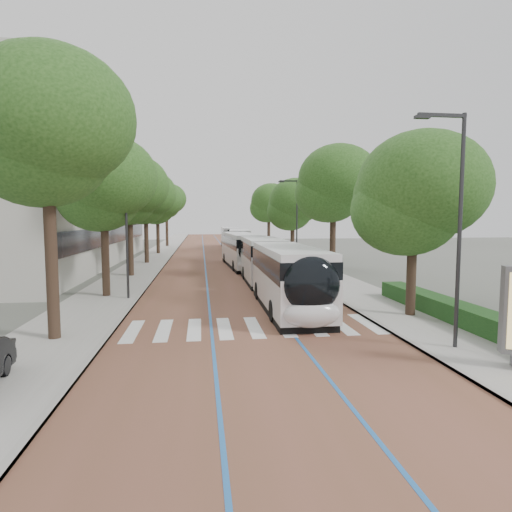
{
  "coord_description": "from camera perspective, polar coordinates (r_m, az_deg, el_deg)",
  "views": [
    {
      "loc": [
        -1.99,
        -16.61,
        4.6
      ],
      "look_at": [
        1.23,
        8.31,
        2.4
      ],
      "focal_mm": 30.0,
      "sensor_mm": 36.0,
      "label": 1
    }
  ],
  "objects": [
    {
      "name": "sidewalk_left",
      "position": [
        57.06,
        -12.89,
        0.31
      ],
      "size": [
        4.0,
        140.0,
        0.12
      ],
      "primitive_type": "cube",
      "color": "gray",
      "rests_on": "ground"
    },
    {
      "name": "lamp_post_left",
      "position": [
        24.95,
        -16.88,
        3.69
      ],
      "size": [
        0.14,
        0.14,
        8.0
      ],
      "primitive_type": "cylinder",
      "color": "#28282A",
      "rests_on": "sidewalk_left"
    },
    {
      "name": "bus_queued_0",
      "position": [
        40.45,
        -1.89,
        0.78
      ],
      "size": [
        3.15,
        12.51,
        3.2
      ],
      "rotation": [
        0.0,
        0.0,
        0.05
      ],
      "color": "silver",
      "rests_on": "ground"
    },
    {
      "name": "trees_right",
      "position": [
        39.19,
        7.01,
        7.31
      ],
      "size": [
        5.87,
        47.78,
        9.42
      ],
      "color": "black",
      "rests_on": "ground"
    },
    {
      "name": "trees_left",
      "position": [
        42.58,
        -14.94,
        7.79
      ],
      "size": [
        5.91,
        60.89,
        10.11
      ],
      "color": "black",
      "rests_on": "ground"
    },
    {
      "name": "ground",
      "position": [
        17.35,
        -0.52,
        -10.37
      ],
      "size": [
        160.0,
        160.0,
        0.0
      ],
      "primitive_type": "plane",
      "color": "#51544C",
      "rests_on": "ground"
    },
    {
      "name": "streetlight_far",
      "position": [
        39.56,
        5.22,
        5.3
      ],
      "size": [
        1.82,
        0.2,
        8.0
      ],
      "color": "#28282A",
      "rests_on": "sidewalk_right"
    },
    {
      "name": "kerb_left",
      "position": [
        56.91,
        -10.99,
        0.33
      ],
      "size": [
        0.2,
        140.0,
        0.14
      ],
      "primitive_type": "cube",
      "color": "gray",
      "rests_on": "ground"
    },
    {
      "name": "streetlight_near",
      "position": [
        16.11,
        25.06,
        5.32
      ],
      "size": [
        1.82,
        0.2,
        8.0
      ],
      "color": "#28282A",
      "rests_on": "sidewalk_right"
    },
    {
      "name": "sidewalk_right",
      "position": [
        57.58,
        2.14,
        0.48
      ],
      "size": [
        4.0,
        140.0,
        0.12
      ],
      "primitive_type": "cube",
      "color": "gray",
      "rests_on": "ground"
    },
    {
      "name": "bus_queued_1",
      "position": [
        54.8,
        -2.25,
        1.89
      ],
      "size": [
        3.31,
        12.53,
        3.2
      ],
      "rotation": [
        0.0,
        0.0,
        -0.07
      ],
      "color": "silver",
      "rests_on": "ground"
    },
    {
      "name": "road",
      "position": [
        56.83,
        -5.34,
        0.35
      ],
      "size": [
        11.0,
        140.0,
        0.02
      ],
      "primitive_type": "cube",
      "color": "brown",
      "rests_on": "ground"
    },
    {
      "name": "hedge",
      "position": [
        20.39,
        26.0,
        -7.05
      ],
      "size": [
        1.2,
        14.0,
        0.8
      ],
      "primitive_type": "cube",
      "color": "#143C17",
      "rests_on": "sidewalk_right"
    },
    {
      "name": "kerb_right",
      "position": [
        57.3,
        0.26,
        0.46
      ],
      "size": [
        0.2,
        140.0,
        0.14
      ],
      "primitive_type": "cube",
      "color": "gray",
      "rests_on": "ground"
    },
    {
      "name": "zebra_crossing",
      "position": [
        18.33,
        -0.27,
        -9.45
      ],
      "size": [
        10.55,
        3.6,
        0.01
      ],
      "color": "silver",
      "rests_on": "ground"
    },
    {
      "name": "lane_line_right",
      "position": [
        56.91,
        -3.73,
        0.38
      ],
      "size": [
        0.12,
        126.0,
        0.01
      ],
      "primitive_type": "cube",
      "color": "#2260AA",
      "rests_on": "road"
    },
    {
      "name": "bus_queued_2",
      "position": [
        66.97,
        -3.46,
        2.45
      ],
      "size": [
        2.72,
        12.44,
        3.2
      ],
      "rotation": [
        0.0,
        0.0,
        -0.02
      ],
      "color": "silver",
      "rests_on": "ground"
    },
    {
      "name": "lead_bus",
      "position": [
        25.15,
        2.64,
        -1.79
      ],
      "size": [
        2.65,
        18.42,
        3.2
      ],
      "rotation": [
        0.0,
        0.0,
        -0.01
      ],
      "color": "black",
      "rests_on": "ground"
    },
    {
      "name": "office_building",
      "position": [
        47.97,
        -28.99,
        7.25
      ],
      "size": [
        18.11,
        40.0,
        14.0
      ],
      "color": "#B0ADA3",
      "rests_on": "ground"
    },
    {
      "name": "lane_line_left",
      "position": [
        56.8,
        -6.96,
        0.34
      ],
      "size": [
        0.12,
        126.0,
        0.01
      ],
      "primitive_type": "cube",
      "color": "#2260AA",
      "rests_on": "road"
    }
  ]
}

